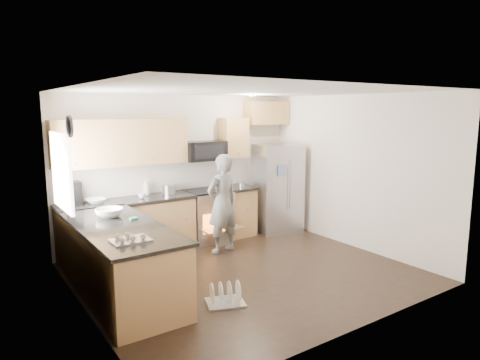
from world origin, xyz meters
TOP-DOWN VIEW (x-y plane):
  - ground at (0.00, 0.00)m, footprint 4.50×4.50m
  - room_shell at (-0.04, 0.02)m, footprint 4.54×4.04m
  - back_cabinet_run at (-0.59, 1.75)m, footprint 4.45×0.64m
  - peninsula at (-1.75, 0.25)m, footprint 0.96×2.36m
  - stove_range at (0.35, 1.69)m, footprint 0.76×0.97m
  - refrigerator at (1.77, 1.45)m, footprint 0.93×0.78m
  - person at (0.23, 1.00)m, footprint 0.65×0.48m
  - dish_rack at (-0.79, -0.68)m, footprint 0.55×0.49m

SIDE VIEW (x-z plane):
  - ground at x=0.00m, z-range 0.00..0.00m
  - dish_rack at x=-0.79m, z-range -0.07..0.22m
  - peninsula at x=-1.75m, z-range -0.05..0.98m
  - stove_range at x=0.35m, z-range -0.22..1.57m
  - person at x=0.23m, z-range 0.00..1.64m
  - refrigerator at x=1.77m, z-range 0.00..1.69m
  - back_cabinet_run at x=-0.59m, z-range -0.29..2.21m
  - room_shell at x=-0.04m, z-range 0.36..2.98m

